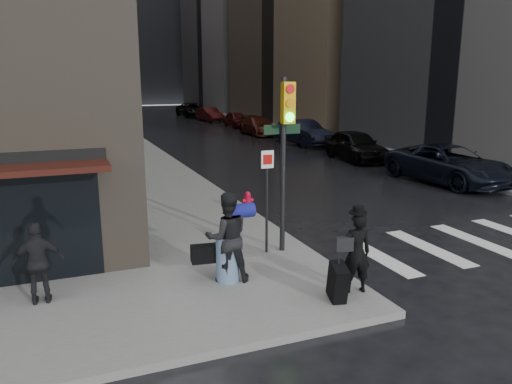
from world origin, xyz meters
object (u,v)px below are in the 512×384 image
Objects in this scene: parked_car_1 at (355,145)px; fire_hydrant at (248,202)px; parked_car_4 at (237,119)px; man_overcoat at (353,258)px; parked_car_0 at (449,164)px; man_greycoat at (39,263)px; parked_car_6 at (192,110)px; man_jeans at (227,237)px; parked_car_3 at (258,126)px; traffic_light at (284,142)px; parked_car_5 at (210,114)px; parked_car_2 at (303,133)px.

fire_hydrant is at bearing -134.23° from parked_car_1.
parked_car_1 is 19.51m from parked_car_4.
man_overcoat is 12.98m from parked_car_0.
parked_car_6 is (14.93, 45.44, -0.19)m from man_greycoat.
man_greycoat is at bearing -116.74° from parked_car_4.
man_jeans is 17.68m from parked_car_1.
fire_hydrant is at bearing -113.12° from parked_car_3.
parked_car_5 is at bearing 75.93° from traffic_light.
man_greycoat is 16.99m from parked_car_0.
parked_car_0 is 1.20× the size of parked_car_1.
parked_car_2 is 1.04× the size of parked_car_3.
parked_car_6 is at bearing -105.54° from man_greycoat.
parked_car_2 is at bearing 86.15° from parked_car_0.
man_overcoat reaches higher than parked_car_6.
man_jeans is at bearing -115.38° from fire_hydrant.
parked_car_5 is at bearing -90.07° from man_overcoat.
parked_car_0 is 1.37× the size of parked_car_5.
parked_car_4 is (10.09, 31.54, -2.21)m from traffic_light.
fire_hydrant is (6.05, 4.77, -0.51)m from man_greycoat.
parked_car_0 is at bearing -91.21° from parked_car_6.
parked_car_0 is at bearing -88.04° from parked_car_3.
man_jeans is at bearing -111.11° from parked_car_4.
man_greycoat reaches higher than parked_car_2.
man_greycoat is at bearing -162.56° from parked_car_0.
parked_car_1 is at bearing -137.29° from man_greycoat.
parked_car_6 is (11.29, 45.75, -0.35)m from man_jeans.
parked_car_1 is 0.99× the size of parked_car_3.
traffic_light is 33.18m from parked_car_4.
traffic_light is at bearing -110.99° from parked_car_3.
parked_car_6 is (-0.09, 6.50, 0.08)m from parked_car_5.
man_greycoat is 0.29× the size of parked_car_6.
man_overcoat is 6.65m from fire_hydrant.
parked_car_3 is 1.22× the size of parked_car_4.
parked_car_5 is 6.51m from parked_car_6.
man_greycoat reaches higher than parked_car_0.
fire_hydrant is at bearing -108.63° from man_jeans.
parked_car_6 is at bearing -88.25° from man_overcoat.
man_overcoat reaches higher than parked_car_1.
parked_car_0 is 1.44× the size of parked_car_4.
parked_car_4 reaches higher than fire_hydrant.
parked_car_1 is (9.87, 12.02, -2.07)m from traffic_light.
parked_car_1 is at bearing 88.58° from parked_car_0.
parked_car_1 reaches higher than parked_car_6.
parked_car_4 is 0.95× the size of parked_car_5.
parked_car_4 is (15.58, 32.43, -0.28)m from man_greycoat.
traffic_light is 4.61m from fire_hydrant.
parked_car_6 is at bearing 90.17° from parked_car_3.
traffic_light is (5.49, 0.90, 1.92)m from man_greycoat.
parked_car_1 is 1.20× the size of parked_car_4.
parked_car_0 is (10.25, 5.52, -2.09)m from traffic_light.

